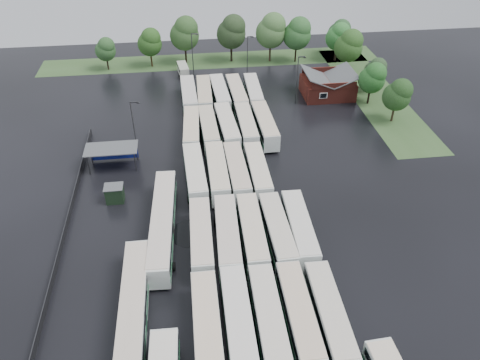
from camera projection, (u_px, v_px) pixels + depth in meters
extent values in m
plane|color=black|center=(236.00, 251.00, 59.78)|extent=(160.00, 160.00, 0.00)
cube|color=maroon|center=(327.00, 88.00, 95.64)|extent=(10.00, 8.00, 3.40)
cube|color=#4C4F51|center=(317.00, 76.00, 93.86)|extent=(5.07, 8.60, 2.19)
cube|color=#4C4F51|center=(341.00, 75.00, 94.37)|extent=(5.07, 8.60, 2.19)
cube|color=maroon|center=(334.00, 86.00, 91.14)|extent=(9.00, 0.20, 1.20)
cube|color=silver|center=(323.00, 96.00, 92.00)|extent=(1.60, 0.12, 1.20)
cylinder|color=#2D2D30|center=(88.00, 165.00, 72.71)|extent=(0.16, 0.16, 3.40)
cylinder|color=#2D2D30|center=(135.00, 162.00, 73.45)|extent=(0.16, 0.16, 3.40)
cylinder|color=#2D2D30|center=(91.00, 154.00, 75.28)|extent=(0.16, 0.16, 3.40)
cylinder|color=#2D2D30|center=(136.00, 151.00, 76.02)|extent=(0.16, 0.16, 3.40)
cube|color=#4C4F51|center=(111.00, 148.00, 73.31)|extent=(8.20, 4.20, 0.15)
cube|color=navy|center=(114.00, 152.00, 75.95)|extent=(7.60, 0.08, 2.60)
cube|color=black|center=(115.00, 194.00, 67.50)|extent=(2.50, 2.00, 2.50)
cube|color=#4C4F51|center=(113.00, 187.00, 66.74)|extent=(2.70, 2.20, 0.12)
cube|color=#375729|center=(212.00, 61.00, 112.05)|extent=(80.00, 10.00, 0.01)
cube|color=#375729|center=(373.00, 93.00, 97.66)|extent=(10.00, 50.00, 0.01)
cube|color=#2D2D30|center=(68.00, 222.00, 63.57)|extent=(0.10, 50.00, 1.20)
cube|color=silver|center=(207.00, 328.00, 47.99)|extent=(2.78, 13.08, 3.00)
cube|color=black|center=(207.00, 325.00, 47.64)|extent=(2.84, 12.56, 0.96)
cube|color=#175B32|center=(207.00, 332.00, 48.37)|extent=(2.83, 12.82, 0.66)
cube|color=beige|center=(206.00, 319.00, 47.08)|extent=(2.66, 12.69, 0.13)
cylinder|color=black|center=(205.00, 305.00, 52.23)|extent=(2.78, 1.05, 1.05)
cube|color=silver|center=(238.00, 321.00, 48.70)|extent=(2.81, 13.04, 2.98)
cube|color=black|center=(238.00, 318.00, 48.35)|extent=(2.87, 12.52, 0.95)
cube|color=#1C5832|center=(238.00, 325.00, 49.09)|extent=(2.86, 12.78, 0.66)
cube|color=white|center=(238.00, 312.00, 47.79)|extent=(2.70, 12.65, 0.13)
cylinder|color=black|center=(234.00, 299.00, 52.92)|extent=(2.77, 1.04, 1.04)
cube|color=silver|center=(268.00, 319.00, 48.95)|extent=(2.87, 12.93, 2.95)
cube|color=black|center=(269.00, 315.00, 48.61)|extent=(2.93, 12.41, 0.95)
cube|color=#0F562C|center=(268.00, 323.00, 49.33)|extent=(2.92, 12.67, 0.65)
cube|color=beige|center=(269.00, 309.00, 48.05)|extent=(2.76, 12.54, 0.13)
cylinder|color=black|center=(262.00, 297.00, 53.13)|extent=(2.74, 1.03, 1.03)
cube|color=silver|center=(299.00, 315.00, 49.32)|extent=(2.82, 12.91, 2.95)
cube|color=black|center=(299.00, 312.00, 48.97)|extent=(2.88, 12.39, 0.94)
cube|color=#14572E|center=(298.00, 319.00, 49.70)|extent=(2.87, 12.65, 0.65)
cube|color=beige|center=(300.00, 306.00, 48.42)|extent=(2.71, 12.52, 0.13)
cylinder|color=black|center=(307.00, 358.00, 46.87)|extent=(2.74, 1.03, 1.03)
cylinder|color=black|center=(290.00, 294.00, 53.50)|extent=(2.74, 1.03, 1.03)
cube|color=silver|center=(329.00, 315.00, 49.32)|extent=(2.96, 12.94, 2.95)
cube|color=black|center=(330.00, 312.00, 48.97)|extent=(3.02, 12.43, 0.94)
cube|color=#245B3A|center=(328.00, 319.00, 49.70)|extent=(3.01, 12.68, 0.65)
cube|color=beige|center=(331.00, 306.00, 48.42)|extent=(2.85, 12.55, 0.13)
cylinder|color=black|center=(339.00, 358.00, 46.87)|extent=(2.74, 1.03, 1.03)
cylinder|color=black|center=(318.00, 294.00, 53.49)|extent=(2.74, 1.03, 1.03)
cube|color=silver|center=(201.00, 238.00, 59.06)|extent=(2.94, 12.82, 2.92)
cube|color=black|center=(201.00, 234.00, 58.71)|extent=(3.00, 12.31, 0.94)
cube|color=#205A35|center=(202.00, 241.00, 59.44)|extent=(2.99, 12.57, 0.64)
cube|color=beige|center=(201.00, 229.00, 58.17)|extent=(2.83, 12.43, 0.13)
cylinder|color=black|center=(204.00, 269.00, 56.63)|extent=(2.71, 1.02, 1.02)
cylinder|color=black|center=(200.00, 225.00, 63.20)|extent=(2.71, 1.02, 1.02)
cube|color=silver|center=(227.00, 236.00, 59.25)|extent=(3.26, 13.28, 3.02)
cube|color=black|center=(227.00, 232.00, 58.90)|extent=(3.30, 12.76, 0.97)
cube|color=#176037|center=(227.00, 239.00, 59.64)|extent=(3.30, 13.02, 0.66)
cube|color=beige|center=(227.00, 226.00, 58.33)|extent=(3.13, 12.88, 0.13)
cylinder|color=black|center=(231.00, 268.00, 56.75)|extent=(2.80, 1.05, 1.05)
cylinder|color=black|center=(224.00, 223.00, 63.53)|extent=(2.80, 1.05, 1.05)
cube|color=silver|center=(252.00, 233.00, 59.66)|extent=(2.93, 13.00, 2.97)
cube|color=black|center=(252.00, 230.00, 59.32)|extent=(2.99, 12.48, 0.95)
cube|color=#175530|center=(252.00, 237.00, 60.05)|extent=(2.98, 12.74, 0.65)
cube|color=beige|center=(252.00, 224.00, 58.76)|extent=(2.82, 12.61, 0.13)
cylinder|color=black|center=(257.00, 265.00, 57.20)|extent=(2.75, 1.04, 1.04)
cylinder|color=black|center=(247.00, 221.00, 63.86)|extent=(2.75, 1.04, 1.04)
cube|color=silver|center=(277.00, 232.00, 59.91)|extent=(2.86, 12.88, 2.94)
cube|color=black|center=(277.00, 228.00, 59.56)|extent=(2.92, 12.37, 0.94)
cube|color=#14502A|center=(277.00, 236.00, 60.29)|extent=(2.91, 12.62, 0.65)
cube|color=beige|center=(278.00, 223.00, 59.01)|extent=(2.75, 12.49, 0.13)
cylinder|color=black|center=(283.00, 263.00, 57.47)|extent=(2.73, 1.03, 1.03)
cylinder|color=black|center=(271.00, 220.00, 64.07)|extent=(2.73, 1.03, 1.03)
cube|color=silver|center=(299.00, 229.00, 60.29)|extent=(3.09, 12.96, 2.95)
cube|color=black|center=(300.00, 226.00, 59.94)|extent=(3.14, 12.45, 0.94)
cube|color=#215939|center=(299.00, 233.00, 60.67)|extent=(3.14, 12.71, 0.65)
cube|color=silver|center=(300.00, 220.00, 59.39)|extent=(2.97, 12.57, 0.13)
cylinder|color=black|center=(306.00, 260.00, 57.84)|extent=(2.74, 1.03, 1.03)
cylinder|color=black|center=(292.00, 217.00, 64.47)|extent=(2.74, 1.03, 1.03)
cube|color=silver|center=(195.00, 174.00, 70.21)|extent=(3.24, 13.29, 3.02)
cube|color=black|center=(195.00, 171.00, 69.85)|extent=(3.28, 12.76, 0.97)
cube|color=#0F5025|center=(195.00, 178.00, 70.60)|extent=(3.28, 13.02, 0.67)
cube|color=#F1E5CF|center=(194.00, 166.00, 69.29)|extent=(3.11, 12.89, 0.13)
cylinder|color=black|center=(197.00, 199.00, 67.70)|extent=(2.80, 1.06, 1.06)
cylinder|color=black|center=(194.00, 167.00, 74.48)|extent=(2.80, 1.06, 1.06)
cube|color=silver|center=(217.00, 172.00, 70.58)|extent=(2.76, 13.19, 3.02)
cube|color=black|center=(217.00, 169.00, 70.22)|extent=(2.82, 12.66, 0.97)
cube|color=#145532|center=(217.00, 176.00, 70.97)|extent=(2.81, 12.92, 0.66)
cube|color=beige|center=(217.00, 164.00, 69.66)|extent=(2.65, 12.79, 0.13)
cylinder|color=black|center=(220.00, 197.00, 68.07)|extent=(2.80, 1.05, 1.05)
cylinder|color=black|center=(215.00, 165.00, 74.86)|extent=(2.80, 1.05, 1.05)
cube|color=silver|center=(237.00, 172.00, 70.72)|extent=(2.89, 12.96, 2.96)
cube|color=black|center=(237.00, 169.00, 70.37)|extent=(2.95, 12.45, 0.95)
cube|color=#11592F|center=(237.00, 176.00, 71.10)|extent=(2.94, 12.71, 0.65)
cube|color=beige|center=(237.00, 164.00, 69.82)|extent=(2.78, 12.58, 0.13)
cylinder|color=black|center=(240.00, 197.00, 68.26)|extent=(2.75, 1.03, 1.03)
cylinder|color=black|center=(234.00, 165.00, 74.91)|extent=(2.75, 1.03, 1.03)
cube|color=silver|center=(258.00, 172.00, 70.84)|extent=(2.70, 12.71, 2.91)
cube|color=black|center=(258.00, 169.00, 70.50)|extent=(2.76, 12.21, 0.93)
cube|color=#116231|center=(258.00, 175.00, 71.22)|extent=(2.75, 12.46, 0.64)
cube|color=#F2DEC2|center=(258.00, 164.00, 69.96)|extent=(2.60, 12.33, 0.13)
cylinder|color=black|center=(262.00, 196.00, 68.43)|extent=(2.70, 1.02, 1.02)
cylinder|color=black|center=(253.00, 165.00, 74.96)|extent=(2.70, 1.02, 1.02)
cube|color=silver|center=(192.00, 130.00, 81.12)|extent=(3.26, 12.78, 2.90)
cube|color=black|center=(191.00, 127.00, 80.78)|extent=(3.30, 12.28, 0.93)
cube|color=#1E603C|center=(192.00, 133.00, 81.50)|extent=(3.30, 12.53, 0.64)
cube|color=beige|center=(191.00, 122.00, 80.24)|extent=(3.14, 12.40, 0.13)
cylinder|color=black|center=(193.00, 150.00, 78.72)|extent=(2.69, 1.01, 1.01)
cylinder|color=black|center=(191.00, 126.00, 85.23)|extent=(2.69, 1.01, 1.01)
cube|color=silver|center=(209.00, 129.00, 81.46)|extent=(2.97, 12.73, 2.90)
cube|color=black|center=(209.00, 126.00, 81.12)|extent=(3.02, 12.22, 0.93)
cube|color=#245F3F|center=(209.00, 132.00, 81.84)|extent=(3.01, 12.48, 0.64)
cube|color=beige|center=(208.00, 121.00, 80.58)|extent=(2.85, 12.34, 0.13)
cylinder|color=black|center=(211.00, 148.00, 79.06)|extent=(2.69, 1.01, 1.01)
cylinder|color=black|center=(207.00, 125.00, 85.57)|extent=(2.69, 1.01, 1.01)
cube|color=silver|center=(227.00, 127.00, 81.83)|extent=(3.42, 13.31, 3.02)
cube|color=black|center=(227.00, 124.00, 81.47)|extent=(3.46, 12.79, 0.97)
cube|color=#12512C|center=(227.00, 130.00, 82.22)|extent=(3.46, 13.05, 0.66)
cube|color=silver|center=(227.00, 119.00, 80.91)|extent=(3.29, 12.91, 0.13)
cylinder|color=black|center=(230.00, 147.00, 79.32)|extent=(2.80, 1.06, 1.06)
cylinder|color=black|center=(225.00, 123.00, 86.11)|extent=(2.80, 1.06, 1.06)
cube|color=silver|center=(246.00, 126.00, 82.22)|extent=(2.71, 12.79, 2.93)
cube|color=black|center=(246.00, 123.00, 81.88)|extent=(2.77, 12.28, 0.94)
cube|color=#235936|center=(246.00, 129.00, 82.60)|extent=(2.76, 12.54, 0.64)
cube|color=beige|center=(246.00, 118.00, 81.33)|extent=(2.60, 12.41, 0.13)
cylinder|color=black|center=(249.00, 145.00, 79.80)|extent=(2.72, 1.02, 1.02)
cylinder|color=black|center=(243.00, 122.00, 86.37)|extent=(2.72, 1.02, 1.02)
cube|color=silver|center=(265.00, 125.00, 82.34)|extent=(3.00, 13.22, 3.02)
cube|color=black|center=(265.00, 122.00, 81.99)|extent=(3.06, 12.70, 0.97)
cube|color=#125F35|center=(265.00, 129.00, 82.73)|extent=(3.05, 12.96, 0.66)
cube|color=beige|center=(265.00, 117.00, 81.43)|extent=(2.88, 12.83, 0.13)
cylinder|color=black|center=(269.00, 145.00, 79.84)|extent=(2.80, 1.05, 1.05)
cylinder|color=black|center=(261.00, 121.00, 86.62)|extent=(2.80, 1.05, 1.05)
cube|color=silver|center=(189.00, 96.00, 91.94)|extent=(3.00, 13.14, 3.00)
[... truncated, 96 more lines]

